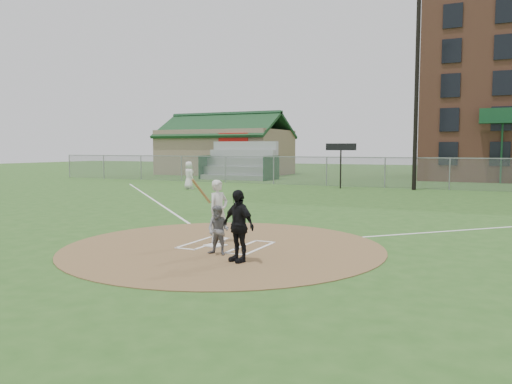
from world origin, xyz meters
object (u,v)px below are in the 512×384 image
at_px(ondeck_player, 189,175).
at_px(batter_at_plate, 218,211).
at_px(catcher, 218,230).
at_px(umpire, 238,226).
at_px(home_plate, 216,245).

bearing_deg(ondeck_player, batter_at_plate, 155.10).
height_order(catcher, umpire, umpire).
bearing_deg(ondeck_player, umpire, 155.65).
bearing_deg(home_plate, batter_at_plate, 111.28).
height_order(home_plate, catcher, catcher).
xyz_separation_m(catcher, batter_at_plate, (-0.82, 1.44, 0.26)).
height_order(ondeck_player, batter_at_plate, batter_at_plate).
relative_size(home_plate, catcher, 0.39).
bearing_deg(catcher, home_plate, 123.89).
distance_m(catcher, umpire, 0.91).
bearing_deg(umpire, ondeck_player, 146.89).
height_order(umpire, ondeck_player, ondeck_player).
xyz_separation_m(home_plate, umpire, (1.38, -1.36, 0.81)).
distance_m(catcher, batter_at_plate, 1.68).
xyz_separation_m(umpire, ondeck_player, (-12.31, 17.00, 0.04)).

